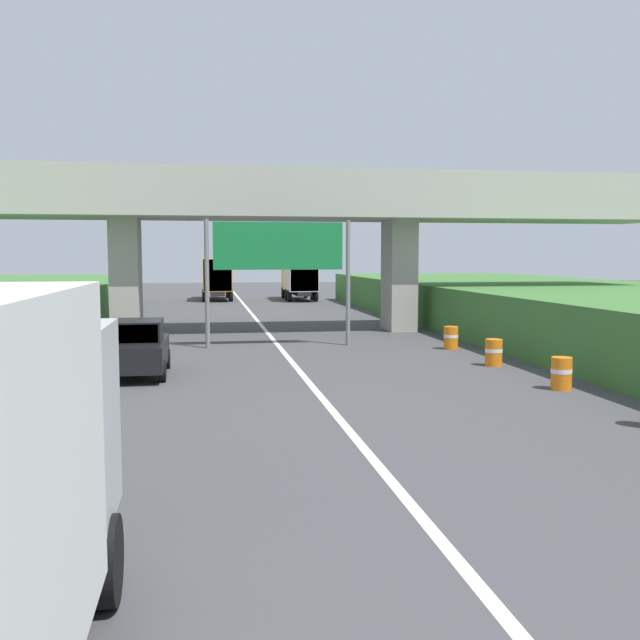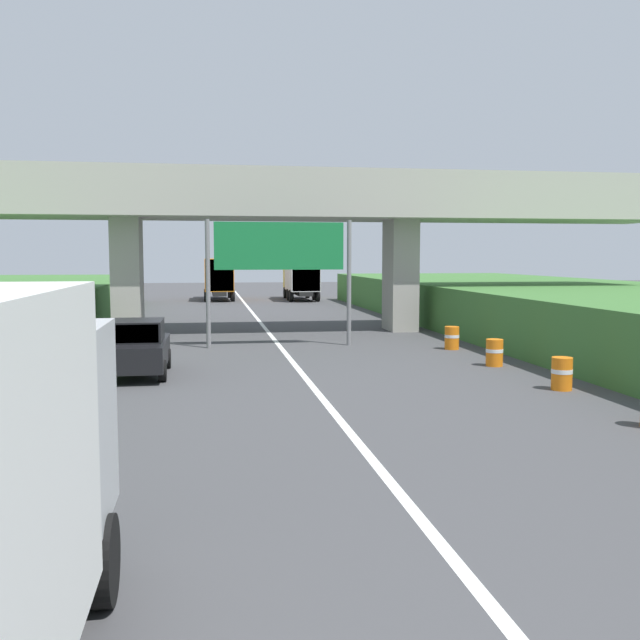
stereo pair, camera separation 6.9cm
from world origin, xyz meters
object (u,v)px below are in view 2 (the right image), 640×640
Objects in this scene: construction_barrel_3 at (562,373)px; construction_barrel_4 at (494,352)px; truck_yellow at (301,277)px; overhead_highway_sign at (279,254)px; construction_barrel_5 at (452,338)px; car_black at (137,348)px; truck_orange at (219,277)px.

construction_barrel_3 is 4.31m from construction_barrel_4.
truck_yellow is 36.51m from construction_barrel_4.
overhead_highway_sign is 7.61m from construction_barrel_5.
overhead_highway_sign is at bearing -99.10° from truck_yellow.
car_black reaches higher than construction_barrel_5.
construction_barrel_4 is at bearing 0.29° from car_black.
construction_barrel_5 is at bearing -86.87° from truck_yellow.
construction_barrel_4 is at bearing 91.72° from construction_barrel_3.
truck_orange reaches higher than construction_barrel_3.
car_black is at bearing -179.71° from construction_barrel_4.
construction_barrel_4 is 1.00× the size of construction_barrel_5.
truck_yellow is at bearing 92.68° from construction_barrel_4.
overhead_highway_sign is 0.81× the size of truck_orange.
construction_barrel_3 and construction_barrel_4 have the same top height.
truck_yellow is 8.11× the size of construction_barrel_3.
truck_orange is at bearing 169.97° from truck_yellow.
overhead_highway_sign is at bearing -86.53° from truck_orange.
car_black is 12.45m from construction_barrel_3.
truck_orange is 8.11× the size of construction_barrel_3.
construction_barrel_4 is at bearing -87.32° from truck_yellow.
construction_barrel_5 is (6.59, -1.92, -3.29)m from overhead_highway_sign.
construction_barrel_3 is at bearing -19.99° from car_black.
construction_barrel_3 is 1.00× the size of construction_barrel_4.
construction_barrel_3 is (8.57, -41.94, -1.47)m from truck_orange.
overhead_highway_sign is at bearing 163.75° from construction_barrel_5.
construction_barrel_4 is at bearing -90.68° from construction_barrel_5.
construction_barrel_3 is at bearing -78.45° from truck_orange.
overhead_highway_sign is at bearing 136.37° from construction_barrel_4.
overhead_highway_sign is 6.53× the size of construction_barrel_3.
construction_barrel_3 and construction_barrel_5 have the same top height.
construction_barrel_4 is (1.70, -36.44, -1.47)m from truck_yellow.
truck_yellow is 1.78× the size of car_black.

